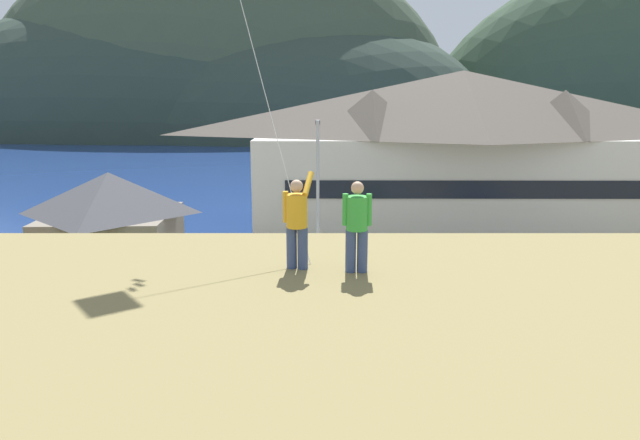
{
  "coord_description": "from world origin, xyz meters",
  "views": [
    {
      "loc": [
        0.54,
        -17.7,
        9.16
      ],
      "look_at": [
        0.67,
        9.0,
        3.21
      ],
      "focal_mm": 31.91,
      "sensor_mm": 36.0,
      "label": 1
    }
  ],
  "objects_px": {
    "harbor_lodge": "(457,147)",
    "wharf_dock": "(333,192)",
    "moored_boat_wharfside": "(293,188)",
    "person_companion": "(354,224)",
    "parked_car_mid_row_near": "(310,345)",
    "parked_car_front_row_red": "(260,272)",
    "parked_car_lone_by_shed": "(569,271)",
    "storage_shed_near_lot": "(110,232)",
    "parked_car_back_row_right": "(12,337)",
    "person_kite_flyer": "(294,221)",
    "parked_car_corner_spot": "(396,280)",
    "moored_boat_inner_slip": "(296,189)",
    "parked_car_front_row_end": "(471,331)",
    "parking_light_pole": "(315,188)",
    "parked_car_mid_row_far": "(182,323)",
    "moored_boat_outer_mooring": "(372,194)"
  },
  "relations": [
    {
      "from": "harbor_lodge",
      "to": "wharf_dock",
      "type": "distance_m",
      "value": 16.21
    },
    {
      "from": "moored_boat_wharfside",
      "to": "person_companion",
      "type": "distance_m",
      "value": 41.67
    },
    {
      "from": "harbor_lodge",
      "to": "parked_car_mid_row_near",
      "type": "xyz_separation_m",
      "value": [
        -9.69,
        -20.96,
        -4.58
      ]
    },
    {
      "from": "parked_car_front_row_red",
      "to": "parked_car_lone_by_shed",
      "type": "bearing_deg",
      "value": -0.18
    },
    {
      "from": "storage_shed_near_lot",
      "to": "parked_car_back_row_right",
      "type": "height_order",
      "value": "storage_shed_near_lot"
    },
    {
      "from": "storage_shed_near_lot",
      "to": "parked_car_lone_by_shed",
      "type": "bearing_deg",
      "value": -0.1
    },
    {
      "from": "wharf_dock",
      "to": "moored_boat_wharfside",
      "type": "xyz_separation_m",
      "value": [
        -3.69,
        0.09,
        0.37
      ]
    },
    {
      "from": "parked_car_lone_by_shed",
      "to": "person_kite_flyer",
      "type": "bearing_deg",
      "value": -129.73
    },
    {
      "from": "parked_car_corner_spot",
      "to": "person_kite_flyer",
      "type": "bearing_deg",
      "value": -106.3
    },
    {
      "from": "moored_boat_inner_slip",
      "to": "person_companion",
      "type": "relative_size",
      "value": 3.8
    },
    {
      "from": "moored_boat_wharfside",
      "to": "parked_car_back_row_right",
      "type": "distance_m",
      "value": 34.42
    },
    {
      "from": "person_kite_flyer",
      "to": "parked_car_front_row_end",
      "type": "bearing_deg",
      "value": 53.68
    },
    {
      "from": "parking_light_pole",
      "to": "person_kite_flyer",
      "type": "distance_m",
      "value": 17.81
    },
    {
      "from": "wharf_dock",
      "to": "parked_car_mid_row_far",
      "type": "relative_size",
      "value": 3.37
    },
    {
      "from": "harbor_lodge",
      "to": "parked_car_front_row_red",
      "type": "bearing_deg",
      "value": -132.86
    },
    {
      "from": "harbor_lodge",
      "to": "parked_car_front_row_end",
      "type": "relative_size",
      "value": 6.82
    },
    {
      "from": "wharf_dock",
      "to": "moored_boat_wharfside",
      "type": "height_order",
      "value": "moored_boat_wharfside"
    },
    {
      "from": "parked_car_lone_by_shed",
      "to": "person_companion",
      "type": "distance_m",
      "value": 19.4
    },
    {
      "from": "storage_shed_near_lot",
      "to": "parked_car_mid_row_far",
      "type": "relative_size",
      "value": 1.41
    },
    {
      "from": "storage_shed_near_lot",
      "to": "moored_boat_inner_slip",
      "type": "relative_size",
      "value": 0.92
    },
    {
      "from": "person_companion",
      "to": "parked_car_front_row_red",
      "type": "bearing_deg",
      "value": 102.64
    },
    {
      "from": "parked_car_lone_by_shed",
      "to": "parking_light_pole",
      "type": "distance_m",
      "value": 12.71
    },
    {
      "from": "harbor_lodge",
      "to": "moored_boat_inner_slip",
      "type": "distance_m",
      "value": 17.47
    },
    {
      "from": "parked_car_lone_by_shed",
      "to": "person_companion",
      "type": "height_order",
      "value": "person_companion"
    },
    {
      "from": "moored_boat_outer_mooring",
      "to": "moored_boat_inner_slip",
      "type": "relative_size",
      "value": 0.9
    },
    {
      "from": "moored_boat_wharfside",
      "to": "parked_car_back_row_right",
      "type": "relative_size",
      "value": 1.93
    },
    {
      "from": "parked_car_front_row_red",
      "to": "storage_shed_near_lot",
      "type": "bearing_deg",
      "value": -179.93
    },
    {
      "from": "parking_light_pole",
      "to": "moored_boat_wharfside",
      "type": "bearing_deg",
      "value": 95.28
    },
    {
      "from": "parked_car_corner_spot",
      "to": "person_kite_flyer",
      "type": "height_order",
      "value": "person_kite_flyer"
    },
    {
      "from": "parked_car_back_row_right",
      "to": "storage_shed_near_lot",
      "type": "bearing_deg",
      "value": 83.15
    },
    {
      "from": "moored_boat_inner_slip",
      "to": "parked_car_lone_by_shed",
      "type": "xyz_separation_m",
      "value": [
        13.68,
        -25.4,
        0.34
      ]
    },
    {
      "from": "parked_car_back_row_right",
      "to": "harbor_lodge",
      "type": "bearing_deg",
      "value": 45.67
    },
    {
      "from": "parked_car_front_row_red",
      "to": "person_companion",
      "type": "height_order",
      "value": "person_companion"
    },
    {
      "from": "moored_boat_outer_mooring",
      "to": "parked_car_lone_by_shed",
      "type": "relative_size",
      "value": 1.39
    },
    {
      "from": "parking_light_pole",
      "to": "storage_shed_near_lot",
      "type": "bearing_deg",
      "value": -162.54
    },
    {
      "from": "moored_boat_outer_mooring",
      "to": "parked_car_corner_spot",
      "type": "bearing_deg",
      "value": -92.85
    },
    {
      "from": "wharf_dock",
      "to": "person_kite_flyer",
      "type": "relative_size",
      "value": 7.82
    },
    {
      "from": "moored_boat_outer_mooring",
      "to": "parked_car_lone_by_shed",
      "type": "bearing_deg",
      "value": -73.02
    },
    {
      "from": "storage_shed_near_lot",
      "to": "parked_car_front_row_red",
      "type": "height_order",
      "value": "storage_shed_near_lot"
    },
    {
      "from": "storage_shed_near_lot",
      "to": "wharf_dock",
      "type": "xyz_separation_m",
      "value": [
        10.96,
        26.1,
        -2.62
      ]
    },
    {
      "from": "parked_car_corner_spot",
      "to": "parking_light_pole",
      "type": "distance_m",
      "value": 6.55
    },
    {
      "from": "moored_boat_outer_mooring",
      "to": "moored_boat_inner_slip",
      "type": "distance_m",
      "value": 7.02
    },
    {
      "from": "parked_car_corner_spot",
      "to": "moored_boat_inner_slip",
      "type": "bearing_deg",
      "value": 101.5
    },
    {
      "from": "wharf_dock",
      "to": "person_companion",
      "type": "distance_m",
      "value": 41.54
    },
    {
      "from": "wharf_dock",
      "to": "moored_boat_outer_mooring",
      "type": "xyz_separation_m",
      "value": [
        3.26,
        -3.05,
        0.37
      ]
    },
    {
      "from": "parking_light_pole",
      "to": "person_kite_flyer",
      "type": "relative_size",
      "value": 4.19
    },
    {
      "from": "harbor_lodge",
      "to": "moored_boat_inner_slip",
      "type": "relative_size",
      "value": 4.35
    },
    {
      "from": "moored_boat_inner_slip",
      "to": "parked_car_lone_by_shed",
      "type": "bearing_deg",
      "value": -61.7
    },
    {
      "from": "parked_car_lone_by_shed",
      "to": "parked_car_front_row_red",
      "type": "relative_size",
      "value": 1.01
    },
    {
      "from": "storage_shed_near_lot",
      "to": "moored_boat_inner_slip",
      "type": "xyz_separation_m",
      "value": [
        7.59,
        25.36,
        -2.25
      ]
    }
  ]
}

